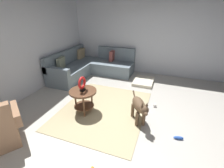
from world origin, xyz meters
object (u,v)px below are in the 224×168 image
(dog_toy_ball, at_px, (155,105))
(dog, at_px, (139,107))
(sectional_couch, at_px, (90,67))
(torus_sculpture, at_px, (82,84))
(side_table, at_px, (83,95))
(dog_bed_mat, at_px, (144,81))
(dog_toy_bone, at_px, (178,138))

(dog_toy_ball, bearing_deg, dog, 159.41)
(sectional_couch, distance_m, dog, 2.96)
(torus_sculpture, xyz_separation_m, dog_toy_ball, (0.75, -1.51, -0.67))
(side_table, height_order, dog, dog)
(dog_bed_mat, distance_m, dog_toy_ball, 1.38)
(side_table, relative_size, torus_sculpture, 1.84)
(side_table, bearing_deg, dog_toy_ball, -63.50)
(side_table, xyz_separation_m, dog, (0.05, -1.25, -0.04))
(dog_toy_ball, xyz_separation_m, dog_toy_bone, (-0.94, -0.53, -0.01))
(torus_sculpture, bearing_deg, side_table, 93.58)
(dog_toy_bone, bearing_deg, dog_bed_mat, 24.83)
(dog, xyz_separation_m, dog_toy_ball, (0.70, -0.26, -0.34))
(sectional_couch, relative_size, dog_bed_mat, 2.81)
(dog_bed_mat, height_order, dog, dog)
(dog_toy_bone, bearing_deg, side_table, 84.94)
(torus_sculpture, xyz_separation_m, dog_bed_mat, (2.04, -1.01, -0.67))
(dog_toy_bone, bearing_deg, sectional_couch, 52.95)
(sectional_couch, height_order, torus_sculpture, sectional_couch)
(torus_sculpture, distance_m, dog_bed_mat, 2.38)
(side_table, xyz_separation_m, dog_toy_bone, (-0.18, -2.04, -0.39))
(torus_sculpture, bearing_deg, dog, -87.69)
(dog_toy_ball, bearing_deg, dog_bed_mat, 21.23)
(torus_sculpture, relative_size, dog_toy_bone, 1.81)
(dog, bearing_deg, torus_sculpture, -27.66)
(sectional_couch, bearing_deg, side_table, -155.85)
(dog_toy_ball, relative_size, dog_toy_bone, 0.44)
(dog_bed_mat, bearing_deg, torus_sculpture, 153.66)
(sectional_couch, xyz_separation_m, dog_bed_mat, (-0.01, -1.93, -0.25))
(dog_toy_ball, distance_m, dog_toy_bone, 1.07)
(side_table, relative_size, dog_toy_bone, 3.33)
(dog_bed_mat, height_order, dog_toy_ball, dog_bed_mat)
(sectional_couch, relative_size, torus_sculpture, 6.90)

